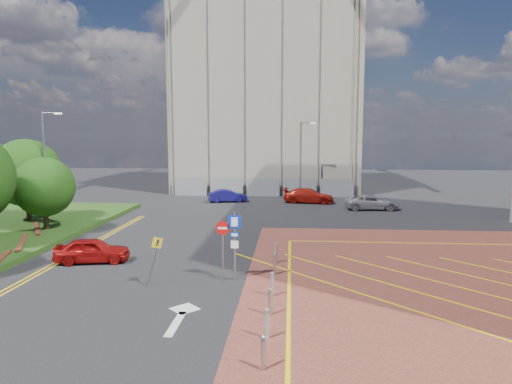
# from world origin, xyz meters

# --- Properties ---
(ground) EXTENTS (140.00, 140.00, 0.00)m
(ground) POSITION_xyz_m (0.00, 0.00, 0.00)
(ground) COLOR black
(ground) RESTS_ON ground
(tree_c) EXTENTS (4.00, 4.00, 4.90)m
(tree_c) POSITION_xyz_m (-13.50, 10.00, 3.19)
(tree_c) COLOR #3D2B1C
(tree_c) RESTS_ON grass_bed
(tree_d) EXTENTS (5.00, 5.00, 6.08)m
(tree_d) POSITION_xyz_m (-16.50, 13.00, 3.87)
(tree_d) COLOR #3D2B1C
(tree_d) RESTS_ON grass_bed
(lamp_left_far) EXTENTS (1.53, 0.16, 8.00)m
(lamp_left_far) POSITION_xyz_m (-14.42, 12.00, 4.66)
(lamp_left_far) COLOR #9EA0A8
(lamp_left_far) RESTS_ON grass_bed
(lamp_back) EXTENTS (1.53, 0.16, 8.00)m
(lamp_back) POSITION_xyz_m (4.08, 28.00, 4.36)
(lamp_back) COLOR #9EA0A8
(lamp_back) RESTS_ON ground
(sign_cluster) EXTENTS (1.17, 0.12, 3.20)m
(sign_cluster) POSITION_xyz_m (0.30, 0.98, 1.95)
(sign_cluster) COLOR #9EA0A8
(sign_cluster) RESTS_ON ground
(warning_sign) EXTENTS (0.80, 0.43, 2.24)m
(warning_sign) POSITION_xyz_m (-2.88, -0.19, 1.43)
(warning_sign) COLOR #9EA0A8
(warning_sign) RESTS_ON ground
(bollard_row) EXTENTS (0.14, 11.14, 0.90)m
(bollard_row) POSITION_xyz_m (2.30, -1.67, 0.47)
(bollard_row) COLOR #9EA0A8
(bollard_row) RESTS_ON forecourt
(construction_building) EXTENTS (21.20, 19.20, 22.00)m
(construction_building) POSITION_xyz_m (0.00, 40.00, 11.00)
(construction_building) COLOR #A29B85
(construction_building) RESTS_ON ground
(construction_fence) EXTENTS (21.60, 0.06, 2.00)m
(construction_fence) POSITION_xyz_m (1.00, 30.00, 1.00)
(construction_fence) COLOR gray
(construction_fence) RESTS_ON ground
(car_red_left) EXTENTS (4.03, 2.23, 1.30)m
(car_red_left) POSITION_xyz_m (-7.34, 3.42, 0.65)
(car_red_left) COLOR #9C0E0D
(car_red_left) RESTS_ON ground
(car_blue_back) EXTENTS (4.04, 2.22, 1.26)m
(car_blue_back) POSITION_xyz_m (-3.24, 25.49, 0.63)
(car_blue_back) COLOR navy
(car_blue_back) RESTS_ON ground
(car_red_back) EXTENTS (5.17, 2.66, 1.43)m
(car_red_back) POSITION_xyz_m (4.79, 25.54, 0.72)
(car_red_back) COLOR #A7180E
(car_red_back) RESTS_ON ground
(car_silver_back) EXTENTS (4.86, 2.41, 1.32)m
(car_silver_back) POSITION_xyz_m (10.31, 21.91, 0.66)
(car_silver_back) COLOR #B1B0B8
(car_silver_back) RESTS_ON ground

